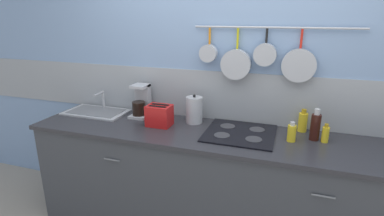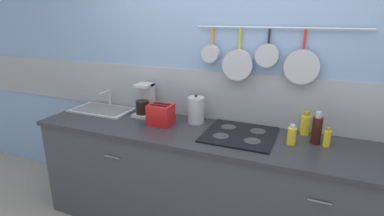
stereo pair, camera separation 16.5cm
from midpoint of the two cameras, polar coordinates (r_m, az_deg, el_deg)
wall_back at (r=2.60m, az=5.33°, el=5.31°), size 7.20×0.15×2.60m
cabinet_base at (r=2.58m, az=2.75°, el=-14.82°), size 3.08×0.64×0.88m
countertop at (r=2.37m, az=2.91°, el=-5.38°), size 3.12×0.67×0.03m
sink_basin at (r=3.02m, az=-19.22°, el=-0.59°), size 0.58×0.34×0.18m
coffee_maker at (r=2.79m, az=-11.31°, el=0.96°), size 0.15×0.20×0.30m
toaster at (r=2.53m, az=-8.11°, el=-1.43°), size 0.22×0.16×0.18m
kettle at (r=2.57m, az=-1.40°, el=-0.38°), size 0.14×0.14×0.25m
cooktop at (r=2.38m, az=7.15°, el=-4.79°), size 0.54×0.52×0.01m
bottle_hot_sauce at (r=2.30m, az=16.53°, el=-4.57°), size 0.06×0.06×0.15m
bottle_cooking_wine at (r=2.52m, az=18.61°, el=-2.50°), size 0.07×0.07×0.18m
bottle_sesame_oil at (r=2.37m, az=20.61°, el=-3.31°), size 0.07×0.07×0.24m
bottle_olive_oil at (r=2.37m, az=22.27°, el=-4.65°), size 0.05×0.05×0.14m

